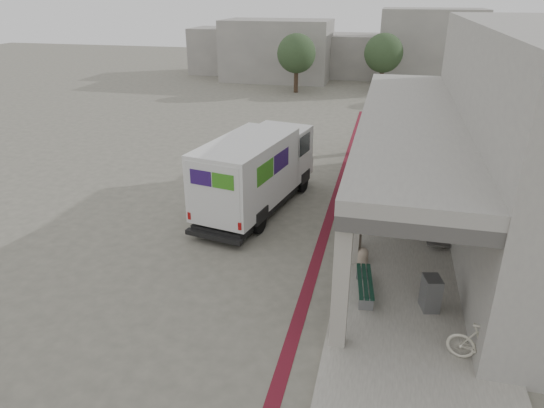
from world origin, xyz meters
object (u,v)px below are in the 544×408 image
(bench, at_px, (365,284))
(bicycle_cream, at_px, (486,347))
(utility_cabinet, at_px, (431,293))
(fedex_truck, at_px, (257,170))

(bench, height_order, bicycle_cream, bicycle_cream)
(utility_cabinet, distance_m, bicycle_cream, 2.23)
(utility_cabinet, bearing_deg, fedex_truck, 125.25)
(bench, bearing_deg, bicycle_cream, -45.39)
(fedex_truck, height_order, bench, fedex_truck)
(fedex_truck, xyz_separation_m, bicycle_cream, (7.30, -7.44, -0.97))
(bench, xyz_separation_m, utility_cabinet, (1.73, -0.30, 0.16))
(bicycle_cream, bearing_deg, utility_cabinet, 43.80)
(fedex_truck, height_order, bicycle_cream, fedex_truck)
(utility_cabinet, relative_size, bicycle_cream, 0.56)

